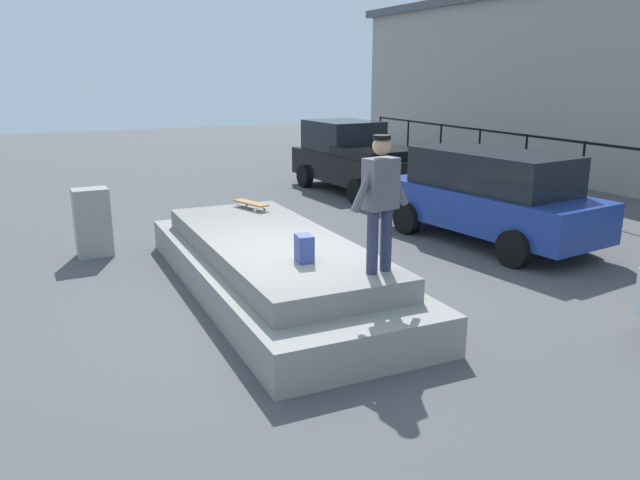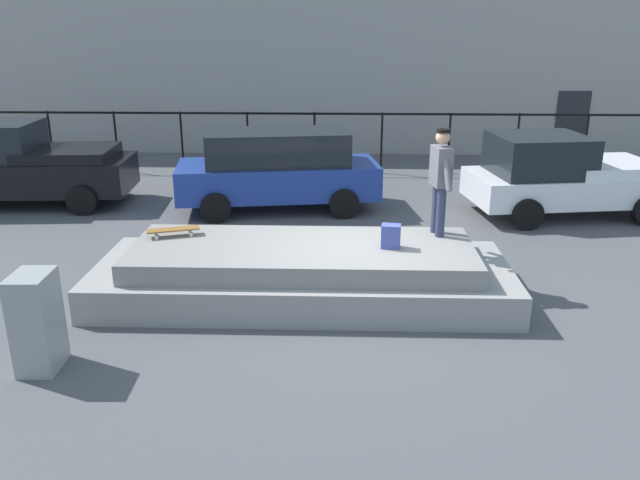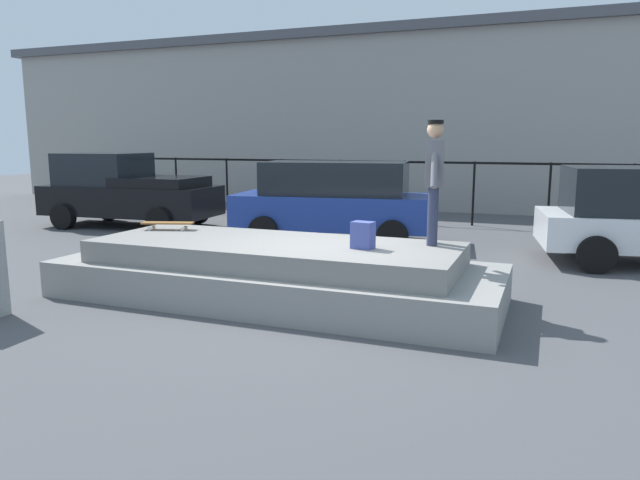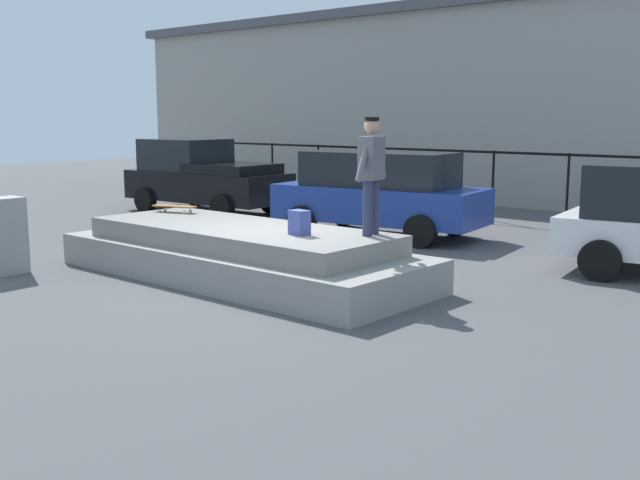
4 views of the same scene
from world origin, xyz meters
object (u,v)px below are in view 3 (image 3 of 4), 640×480
backpack (363,235)px  car_blue_hatchback_mid (335,200)px  car_black_pickup_near (126,190)px  skateboard (168,223)px  skateboarder (434,174)px

backpack → car_blue_hatchback_mid: (-2.15, 4.81, -0.07)m
car_black_pickup_near → car_blue_hatchback_mid: car_black_pickup_near is taller
car_black_pickup_near → backpack: bearing=-32.0°
skateboard → car_black_pickup_near: car_black_pickup_near is taller
backpack → car_blue_hatchback_mid: car_blue_hatchback_mid is taller
skateboarder → car_blue_hatchback_mid: size_ratio=0.36×
backpack → car_blue_hatchback_mid: size_ratio=0.08×
skateboarder → backpack: (-0.78, -0.65, -0.78)m
skateboard → car_blue_hatchback_mid: bearing=74.5°
skateboarder → car_black_pickup_near: size_ratio=0.36×
car_blue_hatchback_mid → skateboarder: bearing=-54.8°
skateboarder → car_blue_hatchback_mid: 5.15m
skateboard → backpack: backpack is taller
skateboarder → skateboard: 4.24m
car_black_pickup_near → car_blue_hatchback_mid: 5.82m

